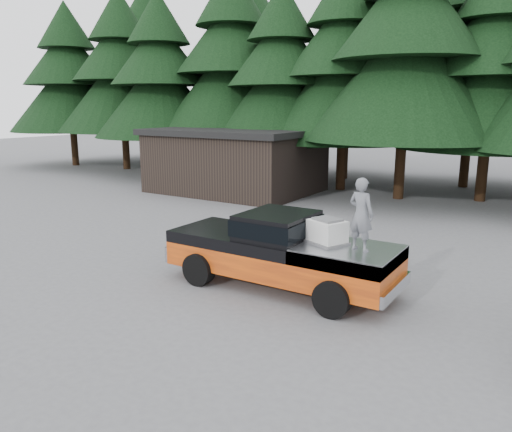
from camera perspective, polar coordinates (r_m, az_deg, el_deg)
The scene contains 7 objects.
ground at distance 12.32m, azimuth 0.31°, elevation -8.98°, with size 120.00×120.00×0.00m, color #545456.
pickup_truck at distance 12.59m, azimuth 2.81°, elevation -5.29°, with size 6.00×2.04×1.33m, color #E6550D, non-canonical shape.
truck_cab at distance 12.38m, azimuth 2.46°, elevation -0.98°, with size 1.66×1.90×0.59m, color black.
air_compressor at distance 11.83m, azimuth 8.13°, elevation -1.86°, with size 0.79×0.65×0.54m, color silver.
man_on_bed at distance 11.29m, azimuth 11.91°, elevation 0.19°, with size 0.60×0.40×1.65m, color slate.
utility_building at distance 26.58m, azimuth -2.32°, elevation 6.42°, with size 8.40×6.40×3.30m.
treeline at distance 27.66m, azimuth 21.61°, elevation 18.41°, with size 60.15×16.05×17.50m.
Camera 1 is at (6.10, -9.69, 4.53)m, focal length 35.00 mm.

